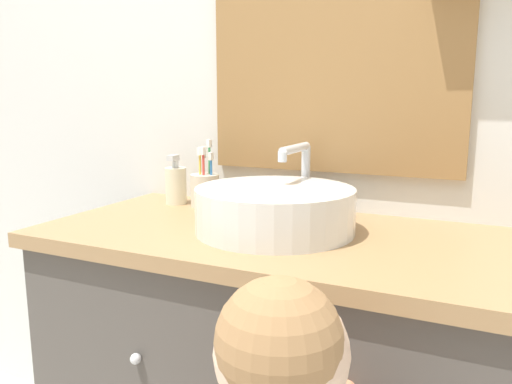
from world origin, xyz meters
TOP-DOWN VIEW (x-y plane):
  - wall_back at (0.02, 0.62)m, footprint 3.20×0.18m
  - sink_basin at (-0.08, 0.33)m, footprint 0.37×0.42m
  - toothbrush_holder at (-0.37, 0.49)m, footprint 0.08×0.08m
  - soap_dispenser at (-0.47, 0.49)m, footprint 0.06×0.06m

SIDE VIEW (x-z plane):
  - toothbrush_holder at x=-0.37m, z-range 0.82..1.01m
  - sink_basin at x=-0.08m, z-range 0.82..1.01m
  - soap_dispenser at x=-0.47m, z-range 0.84..0.99m
  - wall_back at x=0.02m, z-range 0.03..2.53m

